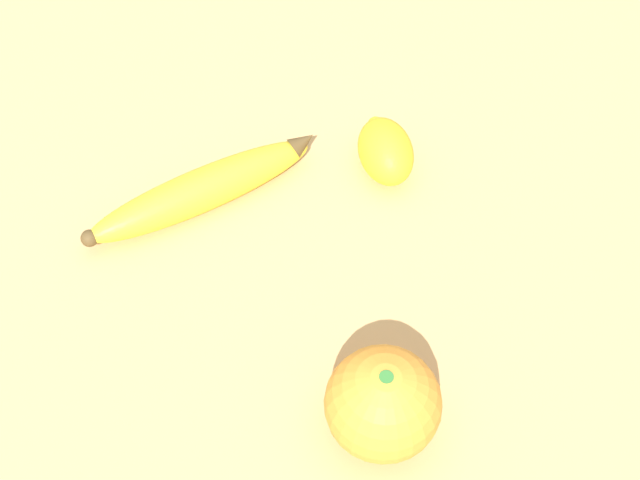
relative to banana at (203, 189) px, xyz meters
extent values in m
plane|color=tan|center=(-0.18, 0.04, -0.02)|extent=(3.00, 3.00, 0.00)
ellipsoid|color=yellow|center=(0.00, 0.00, 0.00)|extent=(0.17, 0.19, 0.04)
cone|color=brown|center=(-0.07, -0.08, 0.01)|extent=(0.03, 0.03, 0.03)
sphere|color=brown|center=(0.07, 0.08, 0.00)|extent=(0.02, 0.02, 0.02)
sphere|color=orange|center=(-0.21, 0.16, 0.02)|extent=(0.09, 0.09, 0.09)
cylinder|color=#337A33|center=(-0.21, 0.16, 0.06)|extent=(0.01, 0.01, 0.00)
ellipsoid|color=yellow|center=(-0.14, -0.09, 0.01)|extent=(0.08, 0.09, 0.05)
sphere|color=yellow|center=(-0.12, -0.12, 0.01)|extent=(0.01, 0.01, 0.01)
camera|label=1|loc=(-0.25, 0.44, 0.61)|focal=50.00mm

